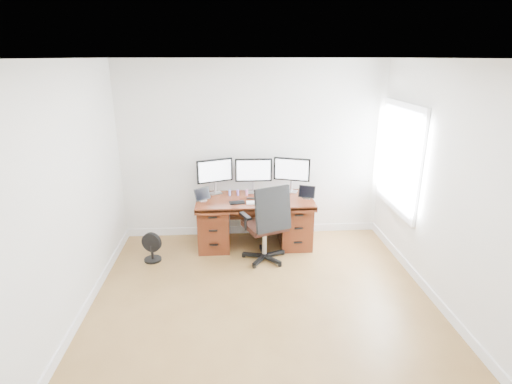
{
  "coord_description": "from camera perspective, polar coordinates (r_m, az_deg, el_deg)",
  "views": [
    {
      "loc": [
        -0.34,
        -3.68,
        2.72
      ],
      "look_at": [
        0.0,
        1.5,
        0.95
      ],
      "focal_mm": 28.0,
      "sensor_mm": 36.0,
      "label": 1
    }
  ],
  "objects": [
    {
      "name": "figurine_pink",
      "position": [
        5.95,
        -1.31,
        0.01
      ],
      "size": [
        0.04,
        0.04,
        0.09
      ],
      "color": "pink",
      "rests_on": "desk"
    },
    {
      "name": "figurine_brown",
      "position": [
        5.99,
        2.97,
        0.1
      ],
      "size": [
        0.04,
        0.04,
        0.09
      ],
      "color": "brown",
      "rests_on": "desk"
    },
    {
      "name": "ground",
      "position": [
        4.59,
        1.29,
        -17.52
      ],
      "size": [
        4.5,
        4.5,
        0.0
      ],
      "primitive_type": "plane",
      "color": "olive",
      "rests_on": "ground"
    },
    {
      "name": "monitor_center",
      "position": [
        5.99,
        -0.36,
        2.98
      ],
      "size": [
        0.55,
        0.14,
        0.53
      ],
      "rotation": [
        0.0,
        0.0,
        -0.01
      ],
      "color": "silver",
      "rests_on": "desk"
    },
    {
      "name": "right_wall",
      "position": [
        4.66,
        26.6,
        -0.28
      ],
      "size": [
        0.1,
        4.5,
        2.7
      ],
      "color": "white",
      "rests_on": "ground"
    },
    {
      "name": "office_chair",
      "position": [
        5.52,
        1.48,
        -6.35
      ],
      "size": [
        0.78,
        0.78,
        1.13
      ],
      "rotation": [
        0.0,
        0.0,
        0.38
      ],
      "color": "black",
      "rests_on": "ground"
    },
    {
      "name": "figurine_purple",
      "position": [
        5.95,
        -2.61,
        -0.02
      ],
      "size": [
        0.04,
        0.04,
        0.09
      ],
      "color": "#8B62D1",
      "rests_on": "desk"
    },
    {
      "name": "floor_fan",
      "position": [
        5.78,
        -14.66,
        -7.7
      ],
      "size": [
        0.28,
        0.24,
        0.41
      ],
      "rotation": [
        0.0,
        0.0,
        -0.33
      ],
      "color": "black",
      "rests_on": "ground"
    },
    {
      "name": "figurine_yellow",
      "position": [
        5.98,
        1.92,
        0.08
      ],
      "size": [
        0.04,
        0.04,
        0.09
      ],
      "color": "#E0B978",
      "rests_on": "desk"
    },
    {
      "name": "monitor_right",
      "position": [
        6.05,
        5.14,
        3.07
      ],
      "size": [
        0.53,
        0.22,
        0.53
      ],
      "rotation": [
        0.0,
        0.0,
        -0.34
      ],
      "color": "silver",
      "rests_on": "desk"
    },
    {
      "name": "tablet_left",
      "position": [
        5.76,
        -7.68,
        -0.44
      ],
      "size": [
        0.23,
        0.2,
        0.19
      ],
      "rotation": [
        0.0,
        0.0,
        0.63
      ],
      "color": "silver",
      "rests_on": "desk"
    },
    {
      "name": "phone",
      "position": [
        5.82,
        -0.73,
        -0.92
      ],
      "size": [
        0.13,
        0.08,
        0.01
      ],
      "primitive_type": "cube",
      "rotation": [
        0.0,
        0.0,
        -0.2
      ],
      "color": "black",
      "rests_on": "desk"
    },
    {
      "name": "figurine_blue",
      "position": [
        5.95,
        -3.77,
        -0.04
      ],
      "size": [
        0.04,
        0.04,
        0.09
      ],
      "color": "#6C87F4",
      "rests_on": "desk"
    },
    {
      "name": "monitor_left",
      "position": [
        5.98,
        -5.91,
        2.86
      ],
      "size": [
        0.53,
        0.23,
        0.53
      ],
      "rotation": [
        0.0,
        0.0,
        0.36
      ],
      "color": "silver",
      "rests_on": "desk"
    },
    {
      "name": "keyboard",
      "position": [
        5.65,
        0.02,
        -1.51
      ],
      "size": [
        0.27,
        0.12,
        0.01
      ],
      "primitive_type": "cube",
      "rotation": [
        0.0,
        0.0,
        0.0
      ],
      "color": "silver",
      "rests_on": "desk"
    },
    {
      "name": "desk",
      "position": [
        5.99,
        -0.21,
        -3.95
      ],
      "size": [
        1.7,
        0.8,
        0.75
      ],
      "color": "#4E1F0F",
      "rests_on": "ground"
    },
    {
      "name": "figurine_orange",
      "position": [
        5.96,
        0.6,
        0.05
      ],
      "size": [
        0.04,
        0.04,
        0.09
      ],
      "color": "#F96C41",
      "rests_on": "desk"
    },
    {
      "name": "back_wall",
      "position": [
        6.1,
        -0.47,
        5.83
      ],
      "size": [
        4.0,
        0.1,
        2.7
      ],
      "primitive_type": "cube",
      "color": "white",
      "rests_on": "ground"
    },
    {
      "name": "trackpad",
      "position": [
        5.64,
        1.86,
        -1.57
      ],
      "size": [
        0.15,
        0.15,
        0.01
      ],
      "primitive_type": "cube",
      "rotation": [
        0.0,
        0.0,
        0.18
      ],
      "color": "silver",
      "rests_on": "desk"
    },
    {
      "name": "drawing_tablet",
      "position": [
        5.66,
        -2.73,
        -1.51
      ],
      "size": [
        0.23,
        0.17,
        0.01
      ],
      "primitive_type": "cube",
      "rotation": [
        0.0,
        0.0,
        0.15
      ],
      "color": "black",
      "rests_on": "desk"
    },
    {
      "name": "tablet_right",
      "position": [
        5.85,
        7.28,
        -0.12
      ],
      "size": [
        0.25,
        0.15,
        0.19
      ],
      "rotation": [
        0.0,
        0.0,
        -0.38
      ],
      "color": "silver",
      "rests_on": "desk"
    }
  ]
}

